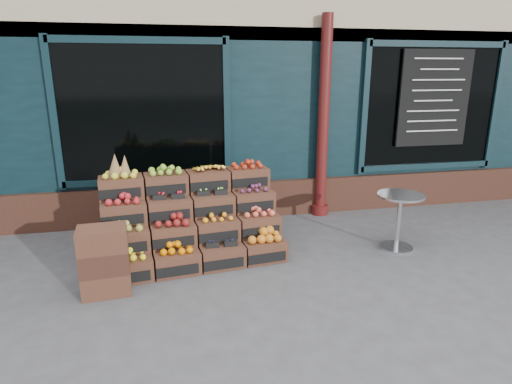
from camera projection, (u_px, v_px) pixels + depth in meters
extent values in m
plane|color=#49494B|center=(284.00, 274.00, 5.15)|extent=(60.00, 60.00, 0.00)
cube|color=black|center=(222.00, 68.00, 9.37)|extent=(12.00, 6.00, 4.80)
cube|color=black|center=(248.00, 126.00, 6.85)|extent=(12.00, 0.12, 3.00)
cube|color=#391F17|center=(249.00, 199.00, 7.11)|extent=(12.00, 0.18, 0.60)
cube|color=black|center=(144.00, 113.00, 6.39)|extent=(2.40, 0.06, 2.00)
cube|color=black|center=(431.00, 107.00, 7.36)|extent=(2.40, 0.06, 2.00)
cylinder|color=#4F1312|center=(323.00, 120.00, 6.87)|extent=(0.18, 0.18, 3.20)
cube|color=black|center=(435.00, 99.00, 7.24)|extent=(1.30, 0.04, 1.60)
cube|color=#4C2C1E|center=(129.00, 268.00, 5.00)|extent=(0.58, 0.43, 0.27)
cube|color=black|center=(130.00, 278.00, 4.83)|extent=(0.49, 0.07, 0.12)
cube|color=yellow|center=(128.00, 254.00, 4.95)|extent=(0.46, 0.33, 0.09)
cube|color=#4C2C1E|center=(177.00, 262.00, 5.18)|extent=(0.58, 0.43, 0.27)
cube|color=black|center=(180.00, 271.00, 5.00)|extent=(0.49, 0.07, 0.12)
cube|color=orange|center=(176.00, 248.00, 5.13)|extent=(0.46, 0.33, 0.10)
cube|color=#4C2C1E|center=(222.00, 256.00, 5.35)|extent=(0.58, 0.43, 0.27)
cube|color=black|center=(226.00, 264.00, 5.17)|extent=(0.49, 0.07, 0.12)
cube|color=#1F2143|center=(222.00, 245.00, 5.31)|extent=(0.46, 0.33, 0.03)
cube|color=#4C2C1E|center=(264.00, 250.00, 5.52)|extent=(0.58, 0.43, 0.27)
cube|color=black|center=(269.00, 258.00, 5.35)|extent=(0.49, 0.07, 0.12)
cube|color=#C66D19|center=(264.00, 236.00, 5.47)|extent=(0.46, 0.33, 0.13)
cube|color=#4C2C1E|center=(126.00, 240.00, 5.14)|extent=(0.58, 0.43, 0.27)
cube|color=black|center=(127.00, 248.00, 4.96)|extent=(0.49, 0.07, 0.12)
cube|color=olive|center=(125.00, 226.00, 5.09)|extent=(0.46, 0.33, 0.09)
cube|color=#4C2C1E|center=(173.00, 235.00, 5.31)|extent=(0.58, 0.43, 0.27)
cube|color=black|center=(176.00, 242.00, 5.14)|extent=(0.49, 0.07, 0.12)
cube|color=maroon|center=(172.00, 220.00, 5.26)|extent=(0.46, 0.33, 0.10)
cube|color=#4C2C1E|center=(217.00, 229.00, 5.48)|extent=(0.58, 0.43, 0.27)
cube|color=black|center=(221.00, 237.00, 5.31)|extent=(0.49, 0.07, 0.12)
cube|color=orange|center=(217.00, 217.00, 5.43)|extent=(0.46, 0.33, 0.07)
cube|color=#4C2C1E|center=(258.00, 224.00, 5.65)|extent=(0.58, 0.43, 0.27)
cube|color=black|center=(263.00, 232.00, 5.48)|extent=(0.49, 0.07, 0.12)
cube|color=#E35644|center=(258.00, 212.00, 5.60)|extent=(0.46, 0.33, 0.09)
cube|color=#4C2C1E|center=(124.00, 213.00, 5.27)|extent=(0.58, 0.43, 0.27)
cube|color=black|center=(125.00, 220.00, 5.10)|extent=(0.49, 0.07, 0.12)
cube|color=maroon|center=(123.00, 199.00, 5.22)|extent=(0.46, 0.33, 0.09)
cube|color=#4C2C1E|center=(169.00, 209.00, 5.44)|extent=(0.58, 0.43, 0.27)
cube|color=black|center=(172.00, 215.00, 5.27)|extent=(0.49, 0.07, 0.12)
cube|color=red|center=(169.00, 197.00, 5.40)|extent=(0.46, 0.33, 0.04)
cube|color=#4C2C1E|center=(212.00, 204.00, 5.61)|extent=(0.58, 0.43, 0.27)
cube|color=black|center=(216.00, 211.00, 5.44)|extent=(0.49, 0.07, 0.12)
cube|color=#7AC345|center=(212.00, 193.00, 5.57)|extent=(0.46, 0.33, 0.03)
cube|color=#4C2C1E|center=(253.00, 200.00, 5.79)|extent=(0.58, 0.43, 0.27)
cube|color=black|center=(257.00, 206.00, 5.61)|extent=(0.49, 0.07, 0.12)
cube|color=#542141|center=(253.00, 188.00, 5.74)|extent=(0.46, 0.33, 0.07)
cube|color=#4C2C1E|center=(121.00, 187.00, 5.40)|extent=(0.58, 0.43, 0.27)
cube|color=black|center=(122.00, 194.00, 5.23)|extent=(0.49, 0.07, 0.12)
cube|color=gold|center=(120.00, 174.00, 5.35)|extent=(0.46, 0.33, 0.09)
cube|color=#4C2C1E|center=(166.00, 184.00, 5.57)|extent=(0.58, 0.43, 0.27)
cube|color=black|center=(168.00, 190.00, 5.40)|extent=(0.49, 0.07, 0.12)
cube|color=#83B330|center=(165.00, 170.00, 5.52)|extent=(0.46, 0.33, 0.09)
cube|color=#4C2C1E|center=(208.00, 180.00, 5.75)|extent=(0.58, 0.43, 0.27)
cube|color=black|center=(211.00, 186.00, 5.57)|extent=(0.49, 0.07, 0.12)
cube|color=yellow|center=(207.00, 168.00, 5.70)|extent=(0.46, 0.33, 0.08)
cube|color=#4C2C1E|center=(247.00, 177.00, 5.92)|extent=(0.58, 0.43, 0.27)
cube|color=black|center=(252.00, 182.00, 5.74)|extent=(0.49, 0.07, 0.12)
cube|color=#B22912|center=(247.00, 165.00, 5.87)|extent=(0.46, 0.33, 0.08)
cube|color=#391F17|center=(196.00, 251.00, 5.47)|extent=(2.24, 0.62, 0.27)
cube|color=#391F17|center=(192.00, 235.00, 5.64)|extent=(2.24, 0.62, 0.54)
cube|color=#391F17|center=(189.00, 220.00, 5.81)|extent=(2.24, 0.62, 0.81)
cone|color=olive|center=(115.00, 165.00, 5.31)|extent=(0.19, 0.19, 0.31)
cone|color=olive|center=(125.00, 166.00, 5.38)|extent=(0.17, 0.17, 0.27)
cube|color=#4C2C1E|center=(107.00, 282.00, 4.70)|extent=(0.54, 0.39, 0.26)
cube|color=#391F17|center=(105.00, 261.00, 4.63)|extent=(0.54, 0.39, 0.26)
cube|color=#4C2C1E|center=(102.00, 239.00, 4.56)|extent=(0.54, 0.39, 0.26)
cylinder|color=silver|center=(396.00, 247.00, 5.90)|extent=(0.45, 0.45, 0.03)
cylinder|color=silver|center=(398.00, 222.00, 5.79)|extent=(0.06, 0.06, 0.74)
cylinder|color=silver|center=(401.00, 195.00, 5.69)|extent=(0.62, 0.62, 0.03)
imported|color=#1A5B29|center=(177.00, 148.00, 7.25)|extent=(0.93, 0.78, 2.17)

